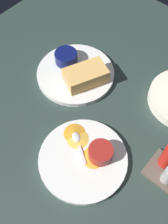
{
  "coord_description": "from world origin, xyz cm",
  "views": [
    {
      "loc": [
        37.16,
        26.64,
        68.02
      ],
      "look_at": [
        6.53,
        0.37,
        3.0
      ],
      "focal_mm": 42.58,
      "sensor_mm": 36.0,
      "label": 1
    }
  ],
  "objects_px": {
    "spoon_by_dark_ramekin": "(78,70)",
    "spoon_by_gravy_ramekin": "(77,141)",
    "plate_sandwich_main": "(76,74)",
    "sandwich_half_near": "(86,76)",
    "ramekin_light_gravy": "(101,152)",
    "ramekin_dark_sauce": "(66,57)",
    "condiment_caddy": "(167,165)",
    "plate_chips_companion": "(83,159)"
  },
  "relations": [
    {
      "from": "plate_sandwich_main",
      "to": "spoon_by_dark_ramekin",
      "type": "relative_size",
      "value": 2.53
    },
    {
      "from": "plate_chips_companion",
      "to": "condiment_caddy",
      "type": "distance_m",
      "value": 0.22
    },
    {
      "from": "ramekin_dark_sauce",
      "to": "spoon_by_gravy_ramekin",
      "type": "height_order",
      "value": "ramekin_dark_sauce"
    },
    {
      "from": "plate_sandwich_main",
      "to": "plate_chips_companion",
      "type": "distance_m",
      "value": 0.3
    },
    {
      "from": "plate_chips_companion",
      "to": "condiment_caddy",
      "type": "relative_size",
      "value": 2.52
    },
    {
      "from": "spoon_by_gravy_ramekin",
      "to": "ramekin_dark_sauce",
      "type": "bearing_deg",
      "value": -131.5
    },
    {
      "from": "plate_chips_companion",
      "to": "condiment_caddy",
      "type": "bearing_deg",
      "value": 123.58
    },
    {
      "from": "plate_sandwich_main",
      "to": "ramekin_light_gravy",
      "type": "height_order",
      "value": "ramekin_light_gravy"
    },
    {
      "from": "sandwich_half_near",
      "to": "condiment_caddy",
      "type": "distance_m",
      "value": 0.36
    },
    {
      "from": "sandwich_half_near",
      "to": "ramekin_dark_sauce",
      "type": "height_order",
      "value": "sandwich_half_near"
    },
    {
      "from": "plate_sandwich_main",
      "to": "ramekin_light_gravy",
      "type": "xyz_separation_m",
      "value": [
        0.17,
        0.24,
        0.03
      ]
    },
    {
      "from": "spoon_by_gravy_ramekin",
      "to": "condiment_caddy",
      "type": "xyz_separation_m",
      "value": [
        -0.09,
        0.22,
        0.01
      ]
    },
    {
      "from": "spoon_by_dark_ramekin",
      "to": "plate_chips_companion",
      "type": "distance_m",
      "value": 0.3
    },
    {
      "from": "plate_sandwich_main",
      "to": "plate_chips_companion",
      "type": "relative_size",
      "value": 1.06
    },
    {
      "from": "plate_sandwich_main",
      "to": "sandwich_half_near",
      "type": "bearing_deg",
      "value": 83.32
    },
    {
      "from": "plate_chips_companion",
      "to": "sandwich_half_near",
      "type": "bearing_deg",
      "value": -141.06
    },
    {
      "from": "ramekin_light_gravy",
      "to": "condiment_caddy",
      "type": "bearing_deg",
      "value": 119.13
    },
    {
      "from": "ramekin_light_gravy",
      "to": "condiment_caddy",
      "type": "height_order",
      "value": "condiment_caddy"
    },
    {
      "from": "ramekin_dark_sauce",
      "to": "ramekin_light_gravy",
      "type": "xyz_separation_m",
      "value": [
        0.19,
        0.3,
        0.0
      ]
    },
    {
      "from": "plate_sandwich_main",
      "to": "spoon_by_dark_ramekin",
      "type": "xyz_separation_m",
      "value": [
        -0.01,
        0.0,
        0.01
      ]
    },
    {
      "from": "spoon_by_dark_ramekin",
      "to": "condiment_caddy",
      "type": "distance_m",
      "value": 0.4
    },
    {
      "from": "condiment_caddy",
      "to": "sandwich_half_near",
      "type": "bearing_deg",
      "value": -103.78
    },
    {
      "from": "plate_chips_companion",
      "to": "ramekin_light_gravy",
      "type": "xyz_separation_m",
      "value": [
        -0.04,
        0.03,
        0.03
      ]
    },
    {
      "from": "ramekin_dark_sauce",
      "to": "plate_chips_companion",
      "type": "bearing_deg",
      "value": 49.88
    },
    {
      "from": "plate_sandwich_main",
      "to": "condiment_caddy",
      "type": "distance_m",
      "value": 0.4
    },
    {
      "from": "sandwich_half_near",
      "to": "condiment_caddy",
      "type": "xyz_separation_m",
      "value": [
        0.08,
        0.35,
        -0.01
      ]
    },
    {
      "from": "ramekin_dark_sauce",
      "to": "spoon_by_gravy_ramekin",
      "type": "distance_m",
      "value": 0.3
    },
    {
      "from": "spoon_by_gravy_ramekin",
      "to": "condiment_caddy",
      "type": "height_order",
      "value": "condiment_caddy"
    },
    {
      "from": "sandwich_half_near",
      "to": "ramekin_dark_sauce",
      "type": "distance_m",
      "value": 0.1
    },
    {
      "from": "ramekin_light_gravy",
      "to": "ramekin_dark_sauce",
      "type": "bearing_deg",
      "value": -122.51
    },
    {
      "from": "ramekin_dark_sauce",
      "to": "plate_chips_companion",
      "type": "xyz_separation_m",
      "value": [
        0.23,
        0.27,
        -0.03
      ]
    },
    {
      "from": "spoon_by_dark_ramekin",
      "to": "spoon_by_gravy_ramekin",
      "type": "height_order",
      "value": "same"
    },
    {
      "from": "sandwich_half_near",
      "to": "plate_chips_companion",
      "type": "height_order",
      "value": "sandwich_half_near"
    },
    {
      "from": "plate_chips_companion",
      "to": "plate_sandwich_main",
      "type": "bearing_deg",
      "value": -134.62
    },
    {
      "from": "condiment_caddy",
      "to": "plate_sandwich_main",
      "type": "bearing_deg",
      "value": -102.94
    },
    {
      "from": "plate_sandwich_main",
      "to": "condiment_caddy",
      "type": "xyz_separation_m",
      "value": [
        0.09,
        0.39,
        0.03
      ]
    },
    {
      "from": "sandwich_half_near",
      "to": "condiment_caddy",
      "type": "bearing_deg",
      "value": 76.22
    },
    {
      "from": "spoon_by_dark_ramekin",
      "to": "plate_chips_companion",
      "type": "height_order",
      "value": "spoon_by_dark_ramekin"
    },
    {
      "from": "spoon_by_dark_ramekin",
      "to": "ramekin_light_gravy",
      "type": "bearing_deg",
      "value": 52.93
    },
    {
      "from": "spoon_by_gravy_ramekin",
      "to": "plate_sandwich_main",
      "type": "bearing_deg",
      "value": -137.17
    },
    {
      "from": "ramekin_light_gravy",
      "to": "spoon_by_dark_ramekin",
      "type": "bearing_deg",
      "value": -127.07
    },
    {
      "from": "sandwich_half_near",
      "to": "plate_chips_companion",
      "type": "xyz_separation_m",
      "value": [
        0.2,
        0.17,
        -0.03
      ]
    }
  ]
}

